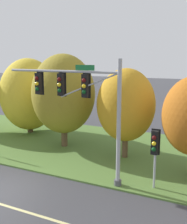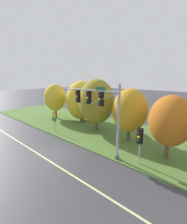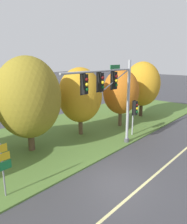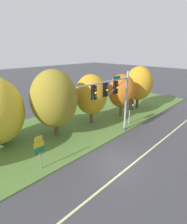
# 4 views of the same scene
# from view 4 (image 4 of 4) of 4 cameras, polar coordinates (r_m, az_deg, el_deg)

# --- Properties ---
(ground_plane) EXTENTS (160.00, 160.00, 0.00)m
(ground_plane) POSITION_cam_4_polar(r_m,az_deg,el_deg) (15.29, 7.39, -15.62)
(ground_plane) COLOR #3D3D42
(lane_stripe) EXTENTS (36.00, 0.16, 0.01)m
(lane_stripe) POSITION_cam_4_polar(r_m,az_deg,el_deg) (14.75, 11.26, -17.35)
(lane_stripe) COLOR beige
(lane_stripe) RESTS_ON ground
(grass_verge) EXTENTS (48.00, 11.50, 0.10)m
(grass_verge) POSITION_cam_4_polar(r_m,az_deg,el_deg) (20.52, -11.27, -5.87)
(grass_verge) COLOR #517533
(grass_verge) RESTS_ON ground
(traffic_signal_mast) EXTENTS (7.05, 0.49, 6.64)m
(traffic_signal_mast) POSITION_cam_4_polar(r_m,az_deg,el_deg) (17.24, 6.71, 5.58)
(traffic_signal_mast) COLOR #9EA0A5
(traffic_signal_mast) RESTS_ON grass_verge
(pedestrian_signal_near_kerb) EXTENTS (0.46, 0.55, 3.17)m
(pedestrian_signal_near_kerb) POSITION_cam_4_polar(r_m,az_deg,el_deg) (21.23, 12.23, 1.79)
(pedestrian_signal_near_kerb) COLOR #9EA0A5
(pedestrian_signal_near_kerb) RESTS_ON grass_verge
(route_sign_post) EXTENTS (0.88, 0.08, 2.81)m
(route_sign_post) POSITION_cam_4_polar(r_m,az_deg,el_deg) (13.82, -17.25, -11.26)
(route_sign_post) COLOR slate
(route_sign_post) RESTS_ON grass_verge
(tree_behind_signpost) EXTENTS (4.71, 4.71, 6.95)m
(tree_behind_signpost) POSITION_cam_4_polar(r_m,az_deg,el_deg) (18.02, -12.73, 4.16)
(tree_behind_signpost) COLOR brown
(tree_behind_signpost) RESTS_ON grass_verge
(tree_mid_verge) EXTENTS (3.87, 3.87, 6.01)m
(tree_mid_verge) POSITION_cam_4_polar(r_m,az_deg,el_deg) (20.95, -0.78, 5.65)
(tree_mid_verge) COLOR brown
(tree_mid_verge) RESTS_ON grass_verge
(tree_tall_centre) EXTENTS (3.56, 3.56, 5.74)m
(tree_tall_centre) POSITION_cam_4_polar(r_m,az_deg,el_deg) (23.50, 9.19, 6.76)
(tree_tall_centre) COLOR brown
(tree_tall_centre) RESTS_ON grass_verge
(tree_right_far) EXTENTS (4.08, 4.08, 6.38)m
(tree_right_far) POSITION_cam_4_polar(r_m,az_deg,el_deg) (27.60, 14.56, 8.99)
(tree_right_far) COLOR #423021
(tree_right_far) RESTS_ON grass_verge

